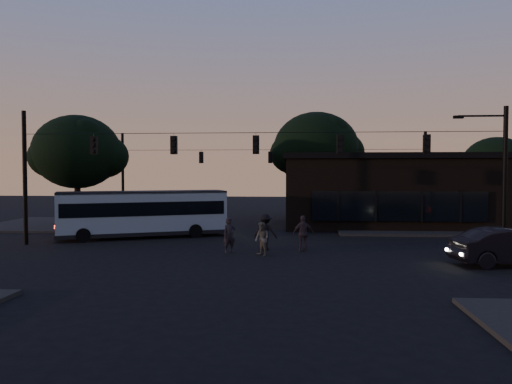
# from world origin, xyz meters

# --- Properties ---
(ground) EXTENTS (120.00, 120.00, 0.00)m
(ground) POSITION_xyz_m (0.00, 0.00, 0.00)
(ground) COLOR black
(ground) RESTS_ON ground
(sidewalk_far_right) EXTENTS (14.00, 10.00, 0.15)m
(sidewalk_far_right) POSITION_xyz_m (12.00, 14.00, 0.07)
(sidewalk_far_right) COLOR black
(sidewalk_far_right) RESTS_ON ground
(sidewalk_far_left) EXTENTS (14.00, 10.00, 0.15)m
(sidewalk_far_left) POSITION_xyz_m (-14.00, 14.00, 0.07)
(sidewalk_far_left) COLOR black
(sidewalk_far_left) RESTS_ON ground
(building) EXTENTS (15.40, 10.41, 5.40)m
(building) POSITION_xyz_m (9.00, 15.97, 2.71)
(building) COLOR black
(building) RESTS_ON ground
(tree_behind) EXTENTS (7.60, 7.60, 9.43)m
(tree_behind) POSITION_xyz_m (4.00, 22.00, 6.19)
(tree_behind) COLOR black
(tree_behind) RESTS_ON ground
(tree_right) EXTENTS (5.20, 5.20, 6.86)m
(tree_right) POSITION_xyz_m (18.00, 18.00, 4.63)
(tree_right) COLOR black
(tree_right) RESTS_ON ground
(tree_left) EXTENTS (6.40, 6.40, 8.30)m
(tree_left) POSITION_xyz_m (-14.00, 13.00, 5.57)
(tree_left) COLOR black
(tree_left) RESTS_ON ground
(signal_rig_near) EXTENTS (26.24, 0.30, 7.50)m
(signal_rig_near) POSITION_xyz_m (0.00, 4.00, 4.45)
(signal_rig_near) COLOR black
(signal_rig_near) RESTS_ON ground
(signal_rig_far) EXTENTS (26.24, 0.30, 7.50)m
(signal_rig_far) POSITION_xyz_m (0.00, 20.00, 4.20)
(signal_rig_far) COLOR black
(signal_rig_far) RESTS_ON ground
(bus) EXTENTS (10.37, 6.27, 2.89)m
(bus) POSITION_xyz_m (-7.32, 7.51, 1.62)
(bus) COLOR gray
(bus) RESTS_ON ground
(car) EXTENTS (5.21, 2.51, 1.65)m
(car) POSITION_xyz_m (11.44, -0.56, 0.82)
(car) COLOR black
(car) RESTS_ON ground
(pedestrian_a) EXTENTS (0.77, 0.68, 1.77)m
(pedestrian_a) POSITION_xyz_m (-1.20, 2.06, 0.89)
(pedestrian_a) COLOR black
(pedestrian_a) RESTS_ON ground
(pedestrian_b) EXTENTS (0.99, 1.01, 1.65)m
(pedestrian_b) POSITION_xyz_m (0.50, 1.25, 0.82)
(pedestrian_b) COLOR #4A4A43
(pedestrian_b) RESTS_ON ground
(pedestrian_c) EXTENTS (1.15, 0.65, 1.86)m
(pedestrian_c) POSITION_xyz_m (2.53, 2.71, 0.93)
(pedestrian_c) COLOR #282128
(pedestrian_c) RESTS_ON ground
(pedestrian_d) EXTENTS (1.30, 0.87, 1.88)m
(pedestrian_d) POSITION_xyz_m (0.55, 3.19, 0.94)
(pedestrian_d) COLOR black
(pedestrian_d) RESTS_ON ground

